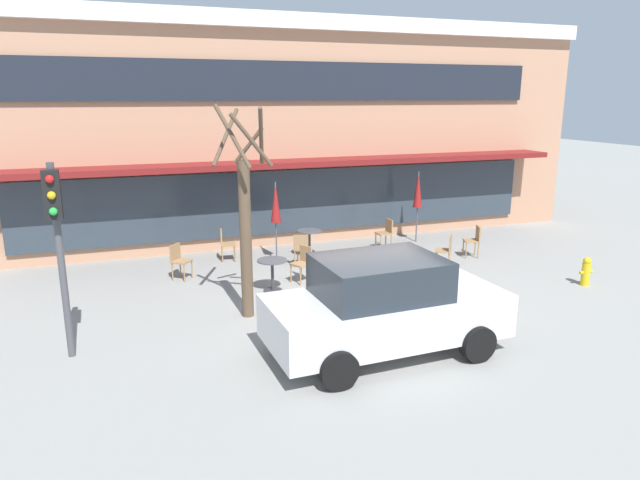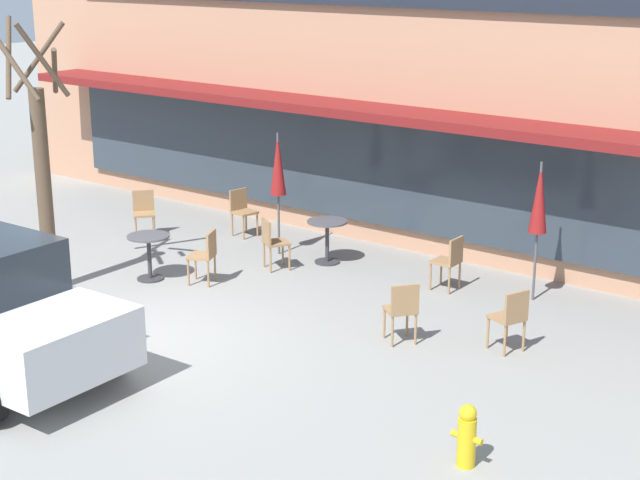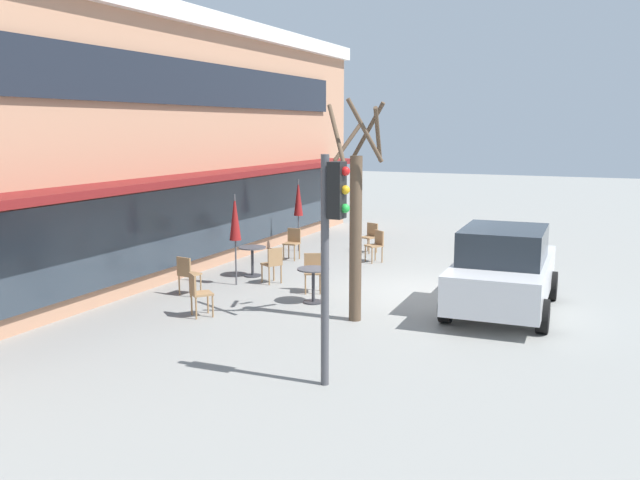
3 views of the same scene
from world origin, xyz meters
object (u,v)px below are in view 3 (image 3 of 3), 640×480
at_px(cafe_chair_6, 370,235).
at_px(fire_hydrant, 478,242).
at_px(parked_sedan, 503,269).
at_px(cafe_chair_1, 376,244).
at_px(cafe_chair_4, 187,272).
at_px(cafe_table_near_wall, 313,279).
at_px(cafe_chair_3, 313,270).
at_px(cafe_chair_5, 293,241).
at_px(cafe_table_streetside, 252,256).
at_px(patio_umbrella_cream_folded, 298,198).
at_px(street_tree, 356,221).
at_px(cafe_chair_0, 273,262).
at_px(cafe_chair_2, 198,291).
at_px(traffic_light_pole, 331,232).
at_px(patio_umbrella_green_folded, 235,218).

distance_m(cafe_chair_6, fire_hydrant, 3.24).
bearing_deg(parked_sedan, cafe_chair_1, 46.90).
relative_size(cafe_chair_4, parked_sedan, 0.21).
xyz_separation_m(cafe_table_near_wall, cafe_chair_4, (-0.55, 2.88, 0.01)).
bearing_deg(cafe_chair_3, cafe_chair_5, 32.99).
height_order(cafe_chair_1, cafe_chair_6, same).
relative_size(cafe_table_streetside, patio_umbrella_cream_folded, 0.35).
bearing_deg(street_tree, cafe_chair_0, 54.14).
bearing_deg(cafe_chair_6, cafe_chair_2, 174.59).
relative_size(cafe_chair_3, parked_sedan, 0.21).
height_order(traffic_light_pole, fire_hydrant, traffic_light_pole).
relative_size(cafe_chair_0, cafe_chair_3, 1.00).
relative_size(parked_sedan, fire_hydrant, 6.04).
bearing_deg(parked_sedan, patio_umbrella_cream_folded, 56.74).
bearing_deg(street_tree, cafe_chair_2, 109.44).
xyz_separation_m(cafe_table_streetside, cafe_chair_2, (-3.71, -0.86, 0.01)).
height_order(cafe_chair_2, cafe_chair_4, same).
bearing_deg(cafe_chair_3, cafe_chair_4, 120.29).
xyz_separation_m(street_tree, traffic_light_pole, (-3.35, -0.89, 0.32)).
bearing_deg(cafe_chair_6, cafe_table_streetside, 159.58).
distance_m(cafe_chair_1, cafe_chair_5, 2.40).
relative_size(cafe_chair_3, cafe_chair_5, 1.00).
bearing_deg(cafe_chair_5, cafe_chair_4, 176.18).
bearing_deg(cafe_chair_3, street_tree, -135.60).
bearing_deg(cafe_chair_5, cafe_table_streetside, -178.83).
xyz_separation_m(cafe_chair_0, cafe_chair_5, (2.94, 0.92, 0.00)).
xyz_separation_m(cafe_chair_2, parked_sedan, (2.91, -5.51, 0.35)).
distance_m(cafe_chair_1, parked_sedan, 5.62).
relative_size(patio_umbrella_green_folded, cafe_chair_3, 2.47).
bearing_deg(fire_hydrant, patio_umbrella_green_folded, 144.66).
xyz_separation_m(patio_umbrella_green_folded, cafe_chair_1, (4.04, -2.15, -1.10)).
bearing_deg(cafe_chair_1, patio_umbrella_green_folded, 151.92).
xyz_separation_m(patio_umbrella_green_folded, parked_sedan, (0.21, -6.25, -0.75)).
distance_m(cafe_chair_4, street_tree, 4.46).
height_order(cafe_table_streetside, cafe_chair_6, cafe_chair_6).
xyz_separation_m(cafe_table_near_wall, cafe_chair_1, (4.81, 0.24, 0.01)).
relative_size(cafe_table_near_wall, parked_sedan, 0.18).
bearing_deg(cafe_chair_0, fire_hydrant, -32.66).
bearing_deg(cafe_chair_6, fire_hydrant, -70.69).
xyz_separation_m(patio_umbrella_green_folded, street_tree, (-1.66, -3.72, 0.34)).
height_order(cafe_table_streetside, cafe_chair_0, cafe_chair_0).
bearing_deg(cafe_chair_6, traffic_light_pole, -163.30).
relative_size(cafe_table_near_wall, patio_umbrella_cream_folded, 0.35).
xyz_separation_m(patio_umbrella_cream_folded, street_tree, (-6.35, -4.31, 0.34)).
relative_size(parked_sedan, street_tree, 0.99).
bearing_deg(cafe_chair_1, patio_umbrella_cream_folded, 76.61).
distance_m(cafe_chair_1, cafe_chair_6, 1.47).
relative_size(cafe_chair_2, cafe_chair_6, 1.00).
distance_m(cafe_chair_0, traffic_light_pole, 6.95).
distance_m(cafe_chair_0, fire_hydrant, 7.06).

